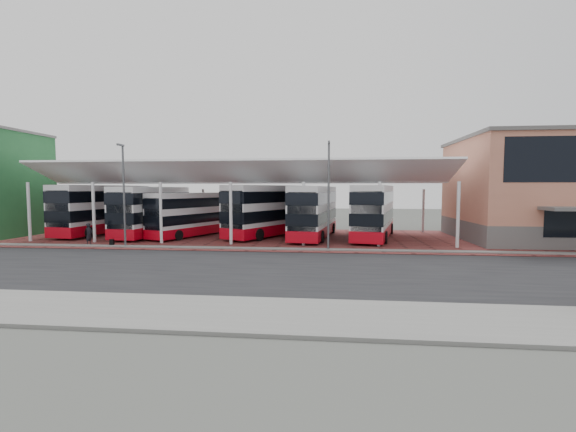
% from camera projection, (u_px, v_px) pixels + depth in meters
% --- Properties ---
extents(ground, '(140.00, 140.00, 0.00)m').
position_uv_depth(ground, '(294.00, 267.00, 22.78)').
color(ground, '#41433E').
extents(road, '(120.00, 14.00, 0.02)m').
position_uv_depth(road, '(293.00, 270.00, 21.79)').
color(road, black).
rests_on(road, ground).
extents(forecourt, '(72.00, 16.00, 0.06)m').
position_uv_depth(forecourt, '(328.00, 239.00, 35.47)').
color(forecourt, brown).
rests_on(forecourt, ground).
extents(sidewalk, '(120.00, 4.00, 0.14)m').
position_uv_depth(sidewalk, '(272.00, 315.00, 13.84)').
color(sidewalk, '#626260').
rests_on(sidewalk, ground).
extents(north_kerb, '(120.00, 0.80, 0.14)m').
position_uv_depth(north_kerb, '(301.00, 249.00, 28.92)').
color(north_kerb, '#626260').
rests_on(north_kerb, ground).
extents(yellow_line_near, '(120.00, 0.12, 0.01)m').
position_uv_depth(yellow_line_near, '(279.00, 300.00, 15.83)').
color(yellow_line_near, '#E2BC00').
rests_on(yellow_line_near, road).
extents(yellow_line_far, '(120.00, 0.12, 0.01)m').
position_uv_depth(yellow_line_far, '(280.00, 298.00, 16.13)').
color(yellow_line_far, '#E2BC00').
rests_on(yellow_line_far, road).
extents(canopy, '(37.00, 11.63, 7.07)m').
position_uv_depth(canopy, '(245.00, 177.00, 36.83)').
color(canopy, white).
rests_on(canopy, ground).
extents(terminal, '(18.40, 14.40, 9.25)m').
position_uv_depth(terminal, '(568.00, 188.00, 33.87)').
color(terminal, '#5D5A59').
rests_on(terminal, ground).
extents(lamp_west, '(0.16, 0.90, 8.07)m').
position_uv_depth(lamp_west, '(124.00, 192.00, 30.16)').
color(lamp_west, '#515357').
rests_on(lamp_west, ground).
extents(lamp_east, '(0.16, 0.90, 8.07)m').
position_uv_depth(lamp_east, '(329.00, 192.00, 28.49)').
color(lamp_east, '#515357').
rests_on(lamp_east, ground).
extents(bus_0, '(4.19, 12.18, 4.92)m').
position_uv_depth(bus_0, '(104.00, 210.00, 39.39)').
color(bus_0, silver).
rests_on(bus_0, forecourt).
extents(bus_1, '(3.29, 11.66, 4.76)m').
position_uv_depth(bus_1, '(153.00, 211.00, 38.03)').
color(bus_1, silver).
rests_on(bus_1, forecourt).
extents(bus_2, '(6.02, 10.30, 4.19)m').
position_uv_depth(bus_2, '(193.00, 215.00, 37.27)').
color(bus_2, silver).
rests_on(bus_2, forecourt).
extents(bus_3, '(7.74, 11.85, 4.90)m').
position_uv_depth(bus_3, '(271.00, 211.00, 37.55)').
color(bus_3, silver).
rests_on(bus_3, forecourt).
extents(bus_4, '(4.27, 11.87, 4.79)m').
position_uv_depth(bus_4, '(314.00, 212.00, 36.22)').
color(bus_4, silver).
rests_on(bus_4, forecourt).
extents(bus_5, '(5.25, 12.11, 4.86)m').
position_uv_depth(bus_5, '(374.00, 212.00, 35.78)').
color(bus_5, silver).
rests_on(bus_5, forecourt).
extents(pedestrian, '(0.47, 0.67, 1.77)m').
position_uv_depth(pedestrian, '(89.00, 234.00, 31.32)').
color(pedestrian, black).
rests_on(pedestrian, forecourt).
extents(suitcase, '(0.32, 0.23, 0.54)m').
position_uv_depth(suitcase, '(112.00, 242.00, 30.81)').
color(suitcase, black).
rests_on(suitcase, forecourt).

